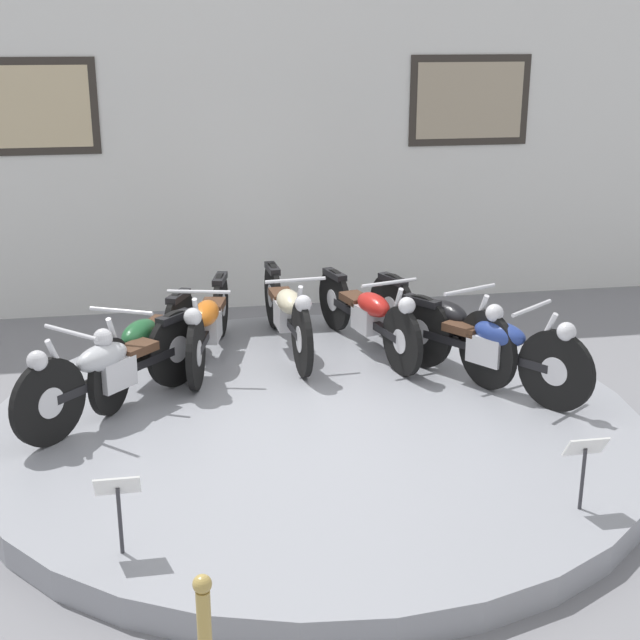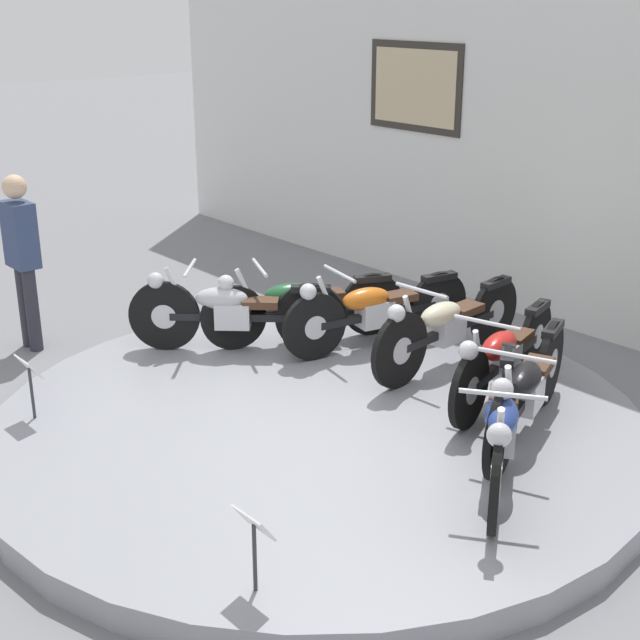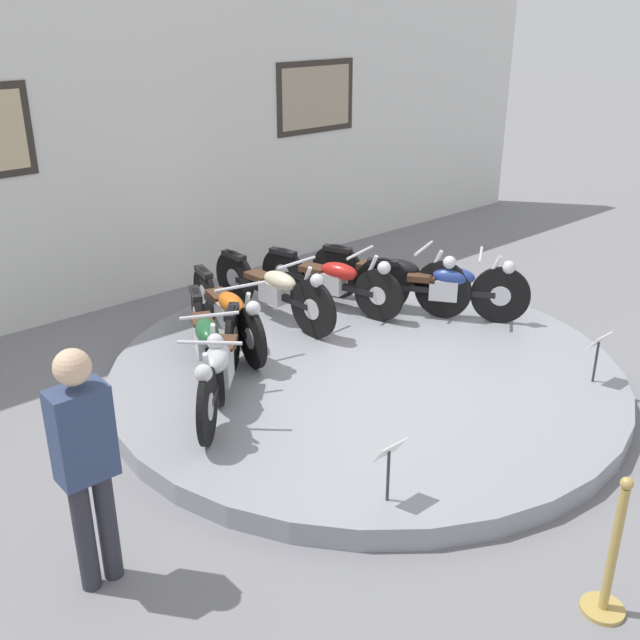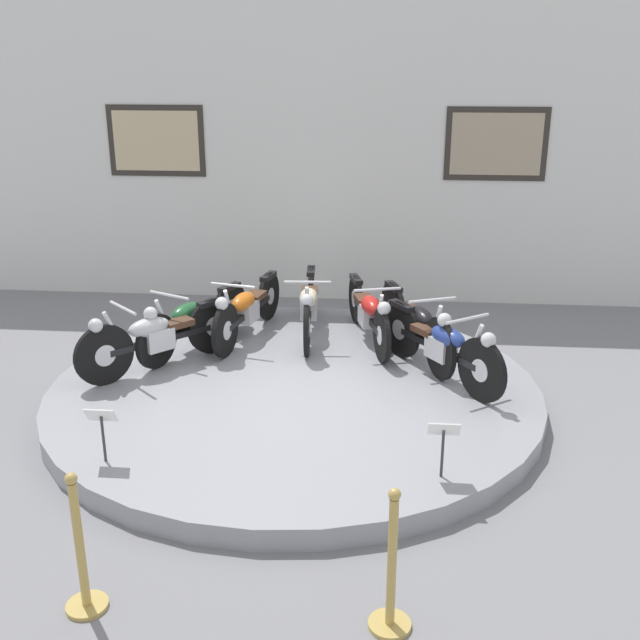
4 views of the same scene
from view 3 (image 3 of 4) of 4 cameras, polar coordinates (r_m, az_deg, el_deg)
The scene contains 14 objects.
ground_plane at distance 7.69m, azimuth 3.43°, elevation -4.74°, with size 60.00×60.00×0.00m, color slate.
display_platform at distance 7.65m, azimuth 3.45°, elevation -4.08°, with size 5.13×5.13×0.20m, color gray.
back_wall at distance 9.86m, azimuth -11.73°, elevation 14.06°, with size 14.00×0.22×4.19m.
motorcycle_silver at distance 6.78m, azimuth -7.62°, elevation -3.39°, with size 1.43×1.49×0.80m.
motorcycle_green at distance 7.36m, azimuth -8.66°, elevation -1.36°, with size 0.88×1.80×0.78m.
motorcycle_orange at distance 7.97m, azimuth -7.02°, elevation 0.76°, with size 0.61×1.94×0.79m.
motorcycle_cream at distance 8.48m, azimuth -3.51°, elevation 2.44°, with size 0.54×2.01×0.81m.
motorcycle_red at distance 8.81m, azimuth 0.94°, elevation 3.17°, with size 0.65×1.91×0.78m.
motorcycle_black at distance 8.87m, azimuth 5.47°, elevation 3.37°, with size 0.81×1.90×0.81m.
motorcycle_blue at distance 8.67m, azimuth 9.44°, elevation 2.63°, with size 1.21×1.67×0.81m.
info_placard_front_left at distance 5.51m, azimuth 5.27°, elevation -10.43°, with size 0.26×0.11×0.51m.
info_placard_front_centre at distance 7.58m, azimuth 20.43°, elevation -1.95°, with size 0.26×0.11×0.51m.
visitor_standing at distance 4.97m, azimuth -17.44°, elevation -9.95°, with size 0.36×0.23×1.73m.
stanchion_post_left_of_entry at distance 5.25m, azimuth 21.24°, elevation -17.23°, with size 0.28×0.28×1.02m.
Camera 3 is at (-4.78, -4.82, 3.63)m, focal length 42.00 mm.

